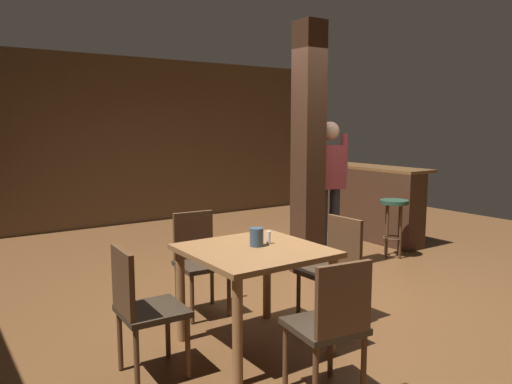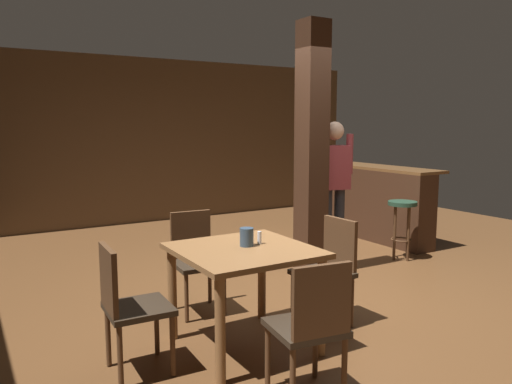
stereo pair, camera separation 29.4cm
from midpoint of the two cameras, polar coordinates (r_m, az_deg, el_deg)
name	(u,v)px [view 2 (the right image)]	position (r m, az deg, el deg)	size (l,w,h in m)	color
ground_plane	(313,293)	(5.17, 8.23, -11.40)	(10.80, 10.80, 0.00)	brown
wall_back	(156,141)	(8.84, -10.45, 5.76)	(8.00, 0.10, 2.80)	brown
pillar	(312,151)	(5.58, 7.89, 4.70)	(0.28, 0.28, 2.80)	#382114
dining_table	(244,264)	(3.78, 0.87, -8.30)	(0.97, 0.97, 0.77)	brown
chair_south	(312,323)	(3.13, 9.14, -14.61)	(0.47, 0.47, 0.89)	#2D2319
chair_north	(195,256)	(4.57, -5.11, -7.28)	(0.45, 0.45, 0.89)	#2D2319
chair_west	(127,302)	(3.49, -12.15, -12.26)	(0.44, 0.44, 0.89)	#2D2319
chair_east	(329,265)	(4.32, 10.34, -8.28)	(0.44, 0.44, 0.89)	#2D2319
napkin_cup	(247,237)	(3.78, 1.16, -5.18)	(0.10, 0.10, 0.14)	#33475B
salt_shaker	(259,238)	(3.85, 2.59, -5.26)	(0.03, 0.03, 0.10)	silver
standing_person	(334,184)	(5.83, 10.30, 0.85)	(0.47, 0.27, 1.72)	maroon
bar_counter	(369,201)	(7.66, 13.92, -1.04)	(0.56, 2.18, 1.07)	brown
bar_stool_near	(402,216)	(6.54, 17.60, -2.59)	(0.36, 0.36, 0.74)	#1E3828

